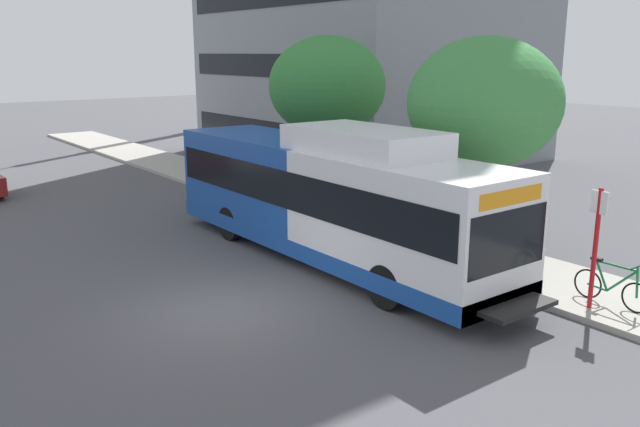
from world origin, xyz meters
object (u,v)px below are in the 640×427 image
at_px(transit_bus, 329,198).
at_px(bus_stop_sign_pole, 596,239).
at_px(bicycle_parked, 612,287).
at_px(street_tree_near_stop, 484,103).
at_px(street_tree_mid_block, 327,86).

height_order(transit_bus, bus_stop_sign_pole, transit_bus).
xyz_separation_m(transit_bus, bus_stop_sign_pole, (2.09, -6.35, -0.05)).
bearing_deg(bicycle_parked, street_tree_near_stop, 75.96).
distance_m(bus_stop_sign_pole, street_tree_mid_block, 12.05).
bearing_deg(street_tree_near_stop, bicycle_parked, -104.04).
relative_size(transit_bus, bicycle_parked, 6.96).
xyz_separation_m(transit_bus, street_tree_near_stop, (3.74, -1.92, 2.41)).
distance_m(street_tree_near_stop, street_tree_mid_block, 7.18).
relative_size(bus_stop_sign_pole, street_tree_mid_block, 0.44).
bearing_deg(street_tree_mid_block, street_tree_near_stop, -92.26).
xyz_separation_m(street_tree_near_stop, street_tree_mid_block, (0.28, 7.17, 0.15)).
xyz_separation_m(bus_stop_sign_pole, street_tree_near_stop, (1.64, 4.43, 2.47)).
bearing_deg(bus_stop_sign_pole, transit_bus, 108.23).
bearing_deg(bus_stop_sign_pole, bicycle_parked, -22.37).
bearing_deg(street_tree_near_stop, street_tree_mid_block, 87.74).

